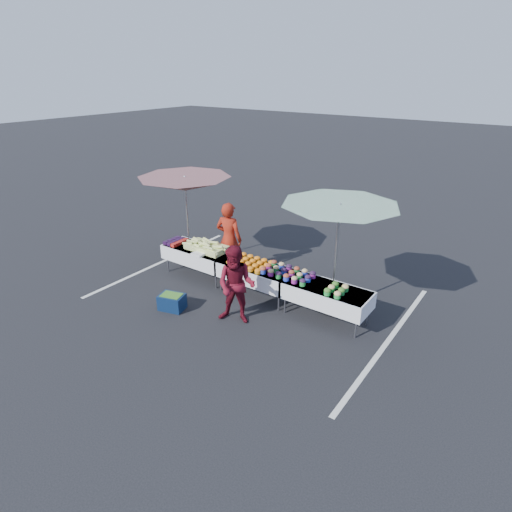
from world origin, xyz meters
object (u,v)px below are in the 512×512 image
Objects in this scene: vendor at (229,239)px; umbrella_right at (339,214)px; table_left at (198,254)px; umbrella_left at (185,184)px; table_center at (256,273)px; customer at (236,285)px; table_right at (326,294)px; storage_bin at (172,302)px.

umbrella_right is at bearing 167.26° from vendor.
table_left is 1.81m from umbrella_left.
table_center is 0.97× the size of vendor.
customer is (2.13, -1.16, 0.26)m from table_left.
table_right is 2.98× the size of storage_bin.
storage_bin is at bearing 177.04° from customer.
umbrella_right is at bearing 6.40° from table_left.
umbrella_left is 3.15m from storage_bin.
vendor reaches higher than table_left.
table_left is 3.95m from umbrella_right.
customer is 2.53m from umbrella_right.
customer is at bearing -141.76° from table_right.
umbrella_left is at bearing 170.91° from table_center.
vendor is 3.05× the size of storage_bin.
table_center is at bearing -9.09° from umbrella_left.
vendor is 1.79m from umbrella_left.
umbrella_left reaches higher than table_right.
umbrella_right is at bearing 12.75° from table_center.
customer is 3.50m from umbrella_left.
table_center is at bearing 86.29° from customer.
umbrella_left reaches higher than table_left.
customer is (-1.47, -1.16, 0.26)m from table_right.
table_center is 2.45m from umbrella_right.
table_center is (1.80, 0.00, 0.00)m from table_left.
umbrella_left reaches higher than customer.
table_left is at bearing -173.60° from umbrella_right.
table_left is 2.98× the size of storage_bin.
umbrella_right reaches higher than vendor.
table_right is 3.37m from storage_bin.
umbrella_right is at bearing 94.67° from table_right.
umbrella_right reaches higher than customer.
table_center is at bearing 146.00° from vendor.
table_left and table_right have the same top height.
customer is (0.33, -1.16, 0.26)m from table_center.
umbrella_right is (3.00, -0.15, 1.27)m from vendor.
umbrella_left is 4.27m from umbrella_right.
storage_bin is at bearing -145.48° from umbrella_right.
customer is 2.71× the size of storage_bin.
table_right is 1.89m from customer.
vendor is 3.26m from umbrella_right.
table_right is 4.61m from umbrella_left.
umbrella_right reaches higher than table_left.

